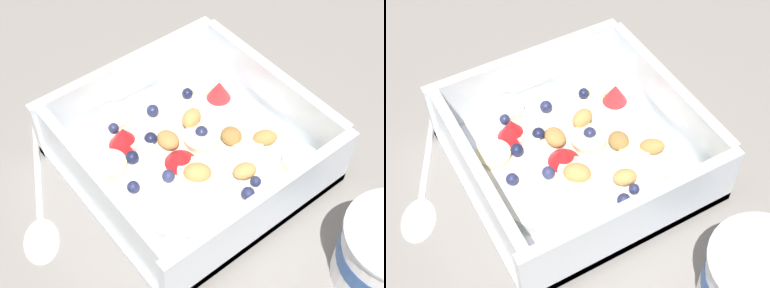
# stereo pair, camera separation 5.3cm
# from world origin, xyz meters

# --- Properties ---
(ground_plane) EXTENTS (2.40, 2.40, 0.00)m
(ground_plane) POSITION_xyz_m (0.00, 0.00, 0.00)
(ground_plane) COLOR gray
(fruit_bowl) EXTENTS (0.21, 0.21, 0.07)m
(fruit_bowl) POSITION_xyz_m (-0.00, -0.02, 0.02)
(fruit_bowl) COLOR white
(fruit_bowl) RESTS_ON ground
(spoon) EXTENTS (0.09, 0.16, 0.01)m
(spoon) POSITION_xyz_m (0.14, -0.05, 0.00)
(spoon) COLOR silver
(spoon) RESTS_ON ground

